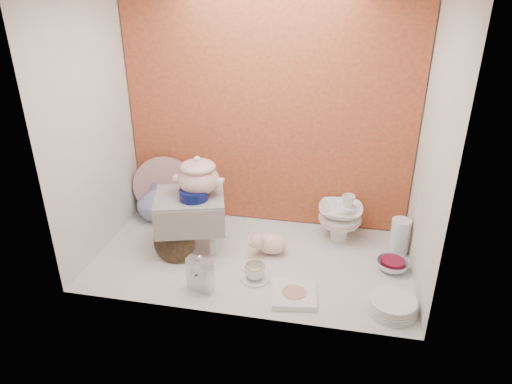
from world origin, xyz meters
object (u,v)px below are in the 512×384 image
Objects in this scene: floral_platter at (165,187)px; mantel_clock at (200,273)px; porcelain_tower at (340,217)px; step_stool at (191,221)px; soup_tureen at (198,176)px; crystal_bowl at (392,265)px; plush_pig at (271,243)px; gold_rim_teacup at (255,271)px; dinner_plate_stack at (392,305)px; blue_white_vase at (155,201)px.

mantel_clock is at bearing -57.42° from floral_platter.
floral_platter is 1.37× the size of porcelain_tower.
soup_tureen is at bearing 8.56° from step_stool.
crystal_bowl is (1.18, -0.02, -0.14)m from step_stool.
plush_pig is (0.49, 0.01, -0.10)m from step_stool.
mantel_clock is 0.30m from gold_rim_teacup.
step_stool is 1.18m from crystal_bowl.
floral_platter reaches higher than dinner_plate_stack.
mantel_clock reaches higher than crystal_bowl.
soup_tureen is 0.58m from blue_white_vase.
soup_tureen is 0.57m from mantel_clock.
soup_tureen is at bearing -42.43° from floral_platter.
soup_tureen reaches higher than dinner_plate_stack.
blue_white_vase is 1.11× the size of plush_pig.
plush_pig is (0.30, 0.42, -0.04)m from mantel_clock.
porcelain_tower reaches higher than plush_pig.
blue_white_vase reaches higher than mantel_clock.
porcelain_tower is at bearing 16.28° from soup_tureen.
gold_rim_teacup is at bearing -34.78° from blue_white_vase.
soup_tureen is at bearing -33.00° from blue_white_vase.
porcelain_tower is (0.87, 0.26, -0.02)m from step_stool.
crystal_bowl is at bearing -13.91° from floral_platter.
soup_tureen is 1.59× the size of crystal_bowl.
floral_platter is 2.38× the size of crystal_bowl.
plush_pig is at bearing -15.59° from step_stool.
dinner_plate_stack is at bearing -36.54° from plush_pig.
plush_pig is at bearing -2.06° from soup_tureen.
plush_pig is at bearing 70.04° from mantel_clock.
blue_white_vase reaches higher than dinner_plate_stack.
crystal_bowl is (0.73, 0.24, -0.03)m from gold_rim_teacup.
mantel_clock reaches higher than dinner_plate_stack.
blue_white_vase is 0.87m from mantel_clock.
porcelain_tower is (0.43, 0.53, 0.10)m from gold_rim_teacup.
plush_pig is at bearing 149.08° from dinner_plate_stack.
dinner_plate_stack is (0.67, -0.40, -0.03)m from plush_pig.
blue_white_vase is 2.26× the size of gold_rim_teacup.
soup_tureen is 0.92× the size of porcelain_tower.
blue_white_vase is 1.04× the size of dinner_plate_stack.
step_stool is at bearing 175.50° from plush_pig.
floral_platter is at bearing 137.57° from soup_tureen.
step_stool is 1.63× the size of dinner_plate_stack.
gold_rim_teacup is 0.77m from crystal_bowl.
crystal_bowl is 0.44m from porcelain_tower.
step_stool is 1.41× the size of soup_tureen.
mantel_clock is (0.53, -0.69, -0.02)m from blue_white_vase.
floral_platter is 1.53m from crystal_bowl.
blue_white_vase is 1.56m from crystal_bowl.
dinner_plate_stack is at bearing -35.41° from step_stool.
soup_tureen is 1.35× the size of mantel_clock.
dinner_plate_stack is at bearing -10.10° from gold_rim_teacup.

